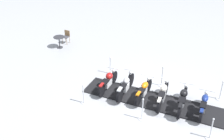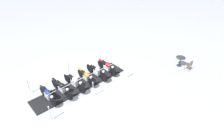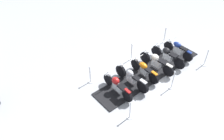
{
  "view_description": "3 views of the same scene",
  "coord_description": "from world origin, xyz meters",
  "px_view_note": "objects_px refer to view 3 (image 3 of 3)",
  "views": [
    {
      "loc": [
        -12.21,
        -1.03,
        8.8
      ],
      "look_at": [
        1.44,
        2.4,
        0.6
      ],
      "focal_mm": 48.74,
      "sensor_mm": 36.0,
      "label": 1
    },
    {
      "loc": [
        8.11,
        -6.71,
        8.31
      ],
      "look_at": [
        1.29,
        1.92,
        0.79
      ],
      "focal_mm": 30.05,
      "sensor_mm": 36.0,
      "label": 2
    },
    {
      "loc": [
        -4.51,
        8.68,
        8.55
      ],
      "look_at": [
        1.37,
        1.66,
        0.55
      ],
      "focal_mm": 36.69,
      "sensor_mm": 36.0,
      "label": 3
    }
  ],
  "objects_px": {
    "stanchion_left_front": "(205,60)",
    "stanchion_left_mid": "(172,83)",
    "motorcycle_black": "(167,55)",
    "stanchion_right_mid": "(131,55)",
    "motorcycle_cream": "(156,62)",
    "motorcycle_copper": "(144,69)",
    "motorcycle_maroon": "(117,85)",
    "stanchion_right_front": "(164,38)",
    "stanchion_right_rear": "(90,77)",
    "stanchion_left_rear": "(130,112)",
    "motorcycle_navy": "(178,49)",
    "motorcycle_chrome": "(131,77)"
  },
  "relations": [
    {
      "from": "stanchion_left_rear",
      "to": "motorcycle_chrome",
      "type": "bearing_deg",
      "value": -54.98
    },
    {
      "from": "motorcycle_copper",
      "to": "motorcycle_maroon",
      "type": "bearing_deg",
      "value": 92.03
    },
    {
      "from": "stanchion_left_rear",
      "to": "stanchion_right_rear",
      "type": "relative_size",
      "value": 0.98
    },
    {
      "from": "motorcycle_chrome",
      "to": "motorcycle_maroon",
      "type": "height_order",
      "value": "motorcycle_chrome"
    },
    {
      "from": "stanchion_left_mid",
      "to": "stanchion_right_front",
      "type": "bearing_deg",
      "value": -54.53
    },
    {
      "from": "motorcycle_cream",
      "to": "stanchion_right_rear",
      "type": "distance_m",
      "value": 3.77
    },
    {
      "from": "motorcycle_copper",
      "to": "motorcycle_cream",
      "type": "bearing_deg",
      "value": -88.25
    },
    {
      "from": "motorcycle_maroon",
      "to": "stanchion_left_mid",
      "type": "distance_m",
      "value": 2.86
    },
    {
      "from": "motorcycle_navy",
      "to": "stanchion_left_front",
      "type": "bearing_deg",
      "value": -161.34
    },
    {
      "from": "stanchion_left_front",
      "to": "stanchion_right_rear",
      "type": "bearing_deg",
      "value": 52.46
    },
    {
      "from": "motorcycle_maroon",
      "to": "stanchion_right_rear",
      "type": "bearing_deg",
      "value": 21.48
    },
    {
      "from": "stanchion_right_front",
      "to": "motorcycle_cream",
      "type": "bearing_deg",
      "value": 110.69
    },
    {
      "from": "stanchion_left_front",
      "to": "stanchion_left_mid",
      "type": "height_order",
      "value": "stanchion_left_mid"
    },
    {
      "from": "motorcycle_black",
      "to": "stanchion_right_mid",
      "type": "bearing_deg",
      "value": 40.33
    },
    {
      "from": "motorcycle_navy",
      "to": "motorcycle_maroon",
      "type": "distance_m",
      "value": 4.79
    },
    {
      "from": "motorcycle_navy",
      "to": "stanchion_right_front",
      "type": "xyz_separation_m",
      "value": [
        1.37,
        -0.84,
        -0.2
      ]
    },
    {
      "from": "stanchion_left_front",
      "to": "stanchion_right_front",
      "type": "bearing_deg",
      "value": -10.33
    },
    {
      "from": "stanchion_right_rear",
      "to": "motorcycle_cream",
      "type": "bearing_deg",
      "value": -123.84
    },
    {
      "from": "stanchion_right_rear",
      "to": "stanchion_left_mid",
      "type": "relative_size",
      "value": 0.92
    },
    {
      "from": "motorcycle_maroon",
      "to": "stanchion_right_front",
      "type": "xyz_separation_m",
      "value": [
        0.51,
        -5.55,
        -0.21
      ]
    },
    {
      "from": "motorcycle_cream",
      "to": "stanchion_right_front",
      "type": "distance_m",
      "value": 2.92
    },
    {
      "from": "motorcycle_cream",
      "to": "stanchion_right_front",
      "type": "height_order",
      "value": "same"
    },
    {
      "from": "stanchion_left_rear",
      "to": "stanchion_right_mid",
      "type": "relative_size",
      "value": 0.89
    },
    {
      "from": "motorcycle_black",
      "to": "stanchion_left_rear",
      "type": "height_order",
      "value": "motorcycle_black"
    },
    {
      "from": "motorcycle_chrome",
      "to": "stanchion_left_front",
      "type": "relative_size",
      "value": 2.15
    },
    {
      "from": "motorcycle_cream",
      "to": "motorcycle_chrome",
      "type": "distance_m",
      "value": 1.92
    },
    {
      "from": "stanchion_left_rear",
      "to": "stanchion_right_mid",
      "type": "bearing_deg",
      "value": -54.53
    },
    {
      "from": "motorcycle_copper",
      "to": "motorcycle_maroon",
      "type": "xyz_separation_m",
      "value": [
        0.34,
        1.89,
        0.02
      ]
    },
    {
      "from": "stanchion_right_mid",
      "to": "stanchion_left_mid",
      "type": "bearing_deg",
      "value": 169.67
    },
    {
      "from": "motorcycle_navy",
      "to": "motorcycle_chrome",
      "type": "relative_size",
      "value": 0.89
    },
    {
      "from": "motorcycle_maroon",
      "to": "stanchion_right_mid",
      "type": "bearing_deg",
      "value": -57.56
    },
    {
      "from": "stanchion_left_rear",
      "to": "motorcycle_cream",
      "type": "bearing_deg",
      "value": -76.06
    },
    {
      "from": "stanchion_left_front",
      "to": "stanchion_left_mid",
      "type": "bearing_deg",
      "value": 79.67
    },
    {
      "from": "motorcycle_black",
      "to": "stanchion_left_front",
      "type": "height_order",
      "value": "stanchion_left_front"
    },
    {
      "from": "motorcycle_chrome",
      "to": "motorcycle_navy",
      "type": "bearing_deg",
      "value": -91.82
    },
    {
      "from": "motorcycle_navy",
      "to": "stanchion_left_mid",
      "type": "bearing_deg",
      "value": 121.4
    },
    {
      "from": "motorcycle_cream",
      "to": "stanchion_left_front",
      "type": "relative_size",
      "value": 2.18
    },
    {
      "from": "motorcycle_black",
      "to": "motorcycle_copper",
      "type": "bearing_deg",
      "value": 86.59
    },
    {
      "from": "motorcycle_black",
      "to": "stanchion_right_rear",
      "type": "relative_size",
      "value": 2.2
    },
    {
      "from": "motorcycle_chrome",
      "to": "stanchion_right_mid",
      "type": "bearing_deg",
      "value": -45.63
    },
    {
      "from": "stanchion_right_rear",
      "to": "stanchion_right_mid",
      "type": "bearing_deg",
      "value": -100.33
    },
    {
      "from": "stanchion_left_rear",
      "to": "stanchion_right_rear",
      "type": "xyz_separation_m",
      "value": [
        3.01,
        -0.55,
        0.01
      ]
    },
    {
      "from": "motorcycle_cream",
      "to": "stanchion_left_front",
      "type": "bearing_deg",
      "value": -126.03
    },
    {
      "from": "motorcycle_copper",
      "to": "motorcycle_chrome",
      "type": "height_order",
      "value": "motorcycle_chrome"
    },
    {
      "from": "motorcycle_black",
      "to": "stanchion_left_rear",
      "type": "distance_m",
      "value": 4.68
    },
    {
      "from": "motorcycle_maroon",
      "to": "stanchion_right_mid",
      "type": "distance_m",
      "value": 2.83
    },
    {
      "from": "motorcycle_cream",
      "to": "stanchion_left_rear",
      "type": "height_order",
      "value": "motorcycle_cream"
    },
    {
      "from": "motorcycle_black",
      "to": "motorcycle_chrome",
      "type": "distance_m",
      "value": 2.87
    },
    {
      "from": "motorcycle_navy",
      "to": "stanchion_right_front",
      "type": "relative_size",
      "value": 1.93
    },
    {
      "from": "motorcycle_chrome",
      "to": "stanchion_right_front",
      "type": "relative_size",
      "value": 2.17
    }
  ]
}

